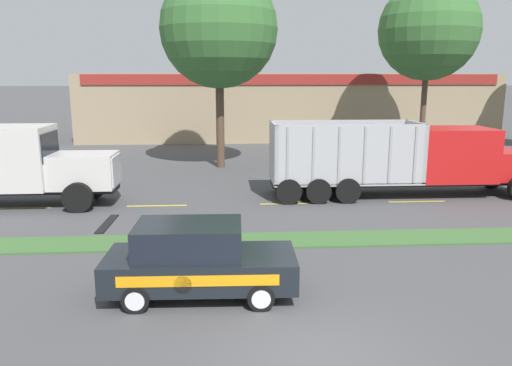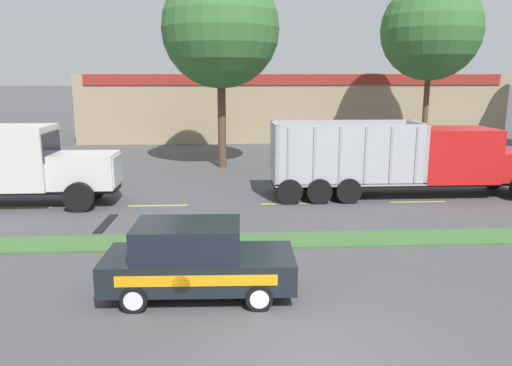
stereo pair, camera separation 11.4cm
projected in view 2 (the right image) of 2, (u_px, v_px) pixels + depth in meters
The scene contains 11 objects.
ground_plane at pixel (316, 362), 9.14m from camera, with size 600.00×600.00×0.00m, color #474749.
grass_verge at pixel (278, 240), 15.85m from camera, with size 120.00×1.50×0.06m, color #3D6633.
centre_line_2 at pixel (22, 207), 19.94m from camera, with size 2.40×0.14×0.01m, color yellow.
centre_line_3 at pixel (158, 206), 20.25m from camera, with size 2.40×0.14×0.01m, color yellow.
centre_line_4 at pixel (290, 204), 20.55m from camera, with size 2.40×0.14×0.01m, color yellow.
centre_line_5 at pixel (418, 202), 20.85m from camera, with size 2.40×0.14×0.01m, color yellow.
dump_truck_lead at pixel (425, 160), 21.68m from camera, with size 11.44×2.69×3.23m.
rally_car at pixel (196, 259), 11.78m from camera, with size 4.52×2.07×1.81m.
store_building_backdrop at pixel (287, 105), 44.54m from camera, with size 33.89×12.10×5.39m.
tree_behind_centre at pixel (220, 16), 27.24m from camera, with size 6.52×6.52×12.62m.
tree_behind_right at pixel (432, 20), 31.22m from camera, with size 6.28×6.28×12.72m.
Camera 2 is at (-1.58, -8.18, 5.11)m, focal length 35.00 mm.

